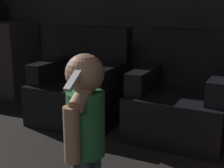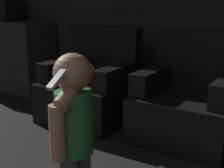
{
  "view_description": "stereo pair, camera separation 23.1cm",
  "coord_description": "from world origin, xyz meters",
  "px_view_note": "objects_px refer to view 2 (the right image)",
  "views": [
    {
      "loc": [
        0.71,
        0.87,
        1.19
      ],
      "look_at": [
        -0.16,
        2.93,
        0.61
      ],
      "focal_mm": 50.0,
      "sensor_mm": 36.0,
      "label": 1
    },
    {
      "loc": [
        0.92,
        0.97,
        1.19
      ],
      "look_at": [
        -0.16,
        2.93,
        0.61
      ],
      "focal_mm": 50.0,
      "sensor_mm": 36.0,
      "label": 2
    }
  ],
  "objects_px": {
    "armchair_left": "(92,88)",
    "person_toddler": "(73,123)",
    "microwave": "(3,9)",
    "armchair_right": "(189,103)"
  },
  "relations": [
    {
      "from": "armchair_left",
      "to": "armchair_right",
      "type": "bearing_deg",
      "value": 2.65
    },
    {
      "from": "armchair_left",
      "to": "person_toddler",
      "type": "bearing_deg",
      "value": -58.44
    },
    {
      "from": "armchair_right",
      "to": "person_toddler",
      "type": "height_order",
      "value": "armchair_right"
    },
    {
      "from": "armchair_left",
      "to": "armchair_right",
      "type": "relative_size",
      "value": 1.0
    },
    {
      "from": "armchair_left",
      "to": "person_toddler",
      "type": "height_order",
      "value": "armchair_left"
    },
    {
      "from": "armchair_right",
      "to": "armchair_left",
      "type": "bearing_deg",
      "value": -175.62
    },
    {
      "from": "armchair_right",
      "to": "microwave",
      "type": "distance_m",
      "value": 2.94
    },
    {
      "from": "armchair_left",
      "to": "microwave",
      "type": "relative_size",
      "value": 2.1
    },
    {
      "from": "person_toddler",
      "to": "microwave",
      "type": "xyz_separation_m",
      "value": [
        -2.51,
        1.87,
        0.56
      ]
    },
    {
      "from": "armchair_right",
      "to": "person_toddler",
      "type": "bearing_deg",
      "value": -96.98
    }
  ]
}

